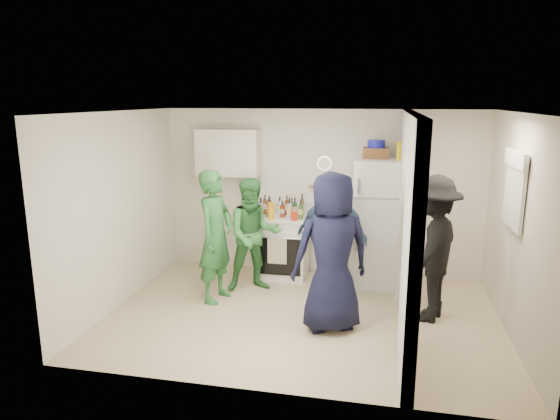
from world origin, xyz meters
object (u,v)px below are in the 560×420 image
at_px(person_nook, 431,249).
at_px(yellow_cup_stack_top, 400,151).
at_px(fridge, 380,223).
at_px(blue_bowl, 376,144).
at_px(wicker_basket, 376,153).
at_px(person_green_left, 216,236).
at_px(person_denim, 331,237).
at_px(person_navy, 332,252).
at_px(stove, 282,246).
at_px(person_green_center, 254,235).

bearing_deg(person_nook, yellow_cup_stack_top, -134.53).
distance_m(fridge, blue_bowl, 1.12).
relative_size(wicker_basket, person_green_left, 0.20).
height_order(person_denim, person_navy, person_navy).
bearing_deg(stove, person_denim, -40.39).
xyz_separation_m(yellow_cup_stack_top, person_green_center, (-1.93, -0.50, -1.16)).
xyz_separation_m(yellow_cup_stack_top, person_denim, (-0.85, -0.56, -1.10)).
relative_size(fridge, person_nook, 1.02).
xyz_separation_m(fridge, person_green_center, (-1.71, -0.60, -0.12)).
xyz_separation_m(stove, fridge, (1.44, -0.03, 0.45)).
bearing_deg(person_navy, person_green_left, -44.02).
bearing_deg(person_navy, person_nook, 179.89).
bearing_deg(person_green_left, person_navy, -97.87).
height_order(stove, person_denim, person_denim).
bearing_deg(person_green_center, person_navy, -64.70).
height_order(yellow_cup_stack_top, person_nook, yellow_cup_stack_top).
bearing_deg(stove, person_green_center, -113.76).
xyz_separation_m(person_green_left, person_denim, (1.48, 0.39, -0.03)).
bearing_deg(wicker_basket, person_nook, -57.58).
relative_size(person_green_left, person_denim, 1.03).
distance_m(yellow_cup_stack_top, person_nook, 1.50).
distance_m(person_denim, person_navy, 0.95).
bearing_deg(person_green_center, person_green_left, -155.67).
bearing_deg(stove, wicker_basket, 0.86).
distance_m(person_green_left, person_denim, 1.53).
bearing_deg(person_nook, blue_bowl, -124.19).
height_order(stove, person_green_left, person_green_left).
relative_size(person_green_center, person_nook, 0.89).
bearing_deg(stove, fridge, -1.20).
relative_size(fridge, person_green_center, 1.15).
relative_size(stove, person_nook, 0.52).
xyz_separation_m(stove, person_green_left, (-0.67, -1.08, 0.41)).
relative_size(person_green_left, person_green_center, 1.10).
distance_m(person_navy, person_nook, 1.26).
height_order(fridge, person_navy, person_navy).
height_order(yellow_cup_stack_top, person_navy, yellow_cup_stack_top).
distance_m(person_denim, person_nook, 1.31).
bearing_deg(person_nook, person_green_center, -78.33).
height_order(stove, yellow_cup_stack_top, yellow_cup_stack_top).
bearing_deg(person_nook, stove, -94.99).
distance_m(fridge, person_green_left, 2.35).
xyz_separation_m(stove, wicker_basket, (1.34, 0.02, 1.44)).
bearing_deg(person_green_left, blue_bowl, -49.87).
relative_size(wicker_basket, blue_bowl, 1.46).
bearing_deg(person_nook, person_denim, -85.26).
xyz_separation_m(yellow_cup_stack_top, person_navy, (-0.75, -1.50, -1.02)).
bearing_deg(person_green_left, wicker_basket, -49.87).
xyz_separation_m(person_green_left, person_nook, (2.73, -0.03, 0.01)).
bearing_deg(person_green_center, blue_bowl, -2.51).
bearing_deg(person_nook, wicker_basket, -124.19).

